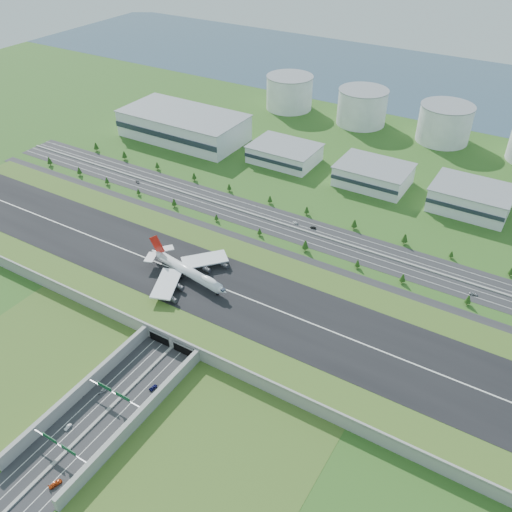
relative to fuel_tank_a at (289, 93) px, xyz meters
The scene contains 24 objects.
ground 332.88m from the fuel_tank_a, 68.84° to the right, with size 1200.00×1200.00×0.00m, color #1D4716.
airfield_deck 332.76m from the fuel_tank_a, 68.84° to the right, with size 520.00×100.00×9.20m.
underpass_road 426.88m from the fuel_tank_a, 73.66° to the right, with size 38.80×120.40×8.00m.
sign_gantry_near 422.58m from the fuel_tank_a, 73.50° to the right, with size 38.70×0.70×9.80m.
sign_gantry_far 456.23m from the fuel_tank_a, 74.75° to the right, with size 38.70×0.70×9.80m.
north_expressway 246.84m from the fuel_tank_a, 60.83° to the right, with size 560.00×36.00×0.12m, color #28282B.
tree_row 252.77m from the fuel_tank_a, 58.12° to the right, with size 497.93×48.70×8.41m.
hangar_west 134.72m from the fuel_tank_a, 111.80° to the right, with size 120.00×60.00×25.00m, color silver.
hangar_mid_a 134.54m from the fuel_tank_a, 63.43° to the right, with size 58.00×42.00×15.00m, color silver.
hangar_mid_b 188.43m from the fuel_tank_a, 39.61° to the right, with size 58.00×42.00×17.00m, color silver.
hangar_mid_c 255.13m from the fuel_tank_a, 28.07° to the right, with size 58.00×42.00×19.00m, color silver.
fuel_tank_a is the anchor object (origin of this frame).
fuel_tank_b 85.00m from the fuel_tank_a, ahead, with size 50.00×50.00×35.00m, color silver.
fuel_tank_c 170.00m from the fuel_tank_a, ahead, with size 50.00×50.00×35.00m, color silver.
bay_water 208.82m from the fuel_tank_a, 54.78° to the left, with size 1200.00×260.00×0.06m, color #314A5F.
boeing_747 327.32m from the fuel_tank_a, 72.86° to the right, with size 67.46×63.29×20.97m.
car_0 418.66m from the fuel_tank_a, 74.86° to the right, with size 1.57×3.90×1.33m, color #B2B2B7.
car_1 442.64m from the fuel_tank_a, 75.49° to the right, with size 1.44×4.14×1.37m, color white.
car_2 409.82m from the fuel_tank_a, 71.47° to the right, with size 2.18×4.72×1.31m, color #0D0F42.
car_3 470.19m from the fuel_tank_a, 74.13° to the right, with size 2.38×5.85×1.70m, color #B93C11.
car_4 223.58m from the fuel_tank_a, 96.97° to the right, with size 1.87×4.66×1.59m, color #4F5053.
car_5 248.05m from the fuel_tank_a, 57.46° to the right, with size 1.55×4.46×1.47m, color black.
car_6 339.75m from the fuel_tank_a, 41.63° to the right, with size 2.33×5.04×1.40m, color #B4B4B9.
car_7 240.80m from the fuel_tank_a, 60.50° to the right, with size 1.86×4.56×1.32m, color silver.
Camera 1 is at (152.20, -210.42, 219.20)m, focal length 38.00 mm.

